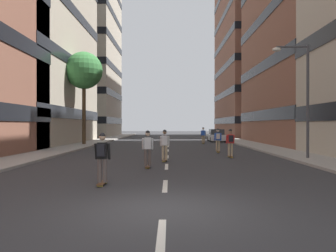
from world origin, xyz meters
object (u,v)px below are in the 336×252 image
object	(u,v)px
street_tree_near	(84,71)
streetlamp_right	(301,89)
skater_2	(148,147)
skater_1	(203,135)
skater_0	(218,139)
skater_5	(165,144)
parked_car_near	(216,136)
skater_4	(102,155)
skater_3	(230,141)

from	to	relation	value
street_tree_near	streetlamp_right	world-z (taller)	street_tree_near
skater_2	skater_1	bearing A→B (deg)	76.81
skater_0	skater_5	distance (m)	7.16
parked_car_near	skater_5	distance (m)	22.37
parked_car_near	skater_1	size ratio (longest dim) A/B	2.47
parked_car_near	skater_4	world-z (taller)	skater_4
skater_1	street_tree_near	bearing A→B (deg)	-165.73
parked_car_near	skater_5	bearing A→B (deg)	-105.47
skater_4	skater_5	size ratio (longest dim) A/B	1.00
skater_0	skater_2	world-z (taller)	same
street_tree_near	skater_4	bearing A→B (deg)	-73.69
skater_3	skater_4	world-z (taller)	same
parked_car_near	street_tree_near	distance (m)	17.35
skater_2	skater_4	xyz separation A→B (m)	(-1.24, -4.46, 0.03)
parked_car_near	skater_1	bearing A→B (deg)	-115.68
skater_1	skater_0	bearing A→B (deg)	-90.35
skater_4	skater_2	bearing A→B (deg)	74.46
skater_5	skater_4	bearing A→B (deg)	-105.61
parked_car_near	streetlamp_right	distance (m)	21.24
streetlamp_right	skater_3	world-z (taller)	streetlamp_right
skater_3	skater_2	bearing A→B (deg)	-134.60
street_tree_near	streetlamp_right	xyz separation A→B (m)	(16.14, -13.54, -3.26)
skater_1	skater_2	bearing A→B (deg)	-103.19
skater_0	skater_5	xyz separation A→B (m)	(-3.86, -6.03, -0.03)
skater_0	skater_1	world-z (taller)	same
street_tree_near	skater_4	size ratio (longest dim) A/B	5.15
parked_car_near	skater_0	size ratio (longest dim) A/B	2.47
skater_0	skater_4	world-z (taller)	same
parked_car_near	street_tree_near	world-z (taller)	street_tree_near
skater_0	skater_4	size ratio (longest dim) A/B	1.00
parked_car_near	skater_1	distance (m)	4.71
skater_3	streetlamp_right	bearing A→B (deg)	-21.74
parked_car_near	streetlamp_right	size ratio (longest dim) A/B	0.68
street_tree_near	skater_3	xyz separation A→B (m)	(12.34, -12.02, -6.38)
skater_0	skater_3	distance (m)	3.84
skater_2	skater_3	size ratio (longest dim) A/B	1.00
streetlamp_right	skater_0	xyz separation A→B (m)	(-4.02, 5.35, -3.12)
streetlamp_right	skater_5	xyz separation A→B (m)	(-7.88, -0.69, -3.15)
skater_5	skater_0	bearing A→B (deg)	57.38
street_tree_near	skater_5	size ratio (longest dim) A/B	5.15
parked_car_near	skater_2	size ratio (longest dim) A/B	2.47
parked_car_near	skater_1	xyz separation A→B (m)	(-2.04, -4.24, 0.29)
streetlamp_right	skater_5	world-z (taller)	streetlamp_right
parked_car_near	streetlamp_right	world-z (taller)	streetlamp_right
parked_car_near	skater_4	xyz separation A→B (m)	(-7.97, -28.72, 0.32)
skater_4	skater_5	bearing A→B (deg)	74.39
skater_4	parked_car_near	bearing A→B (deg)	74.49
street_tree_near	skater_0	size ratio (longest dim) A/B	5.15
streetlamp_right	skater_1	size ratio (longest dim) A/B	3.65
streetlamp_right	skater_4	world-z (taller)	streetlamp_right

